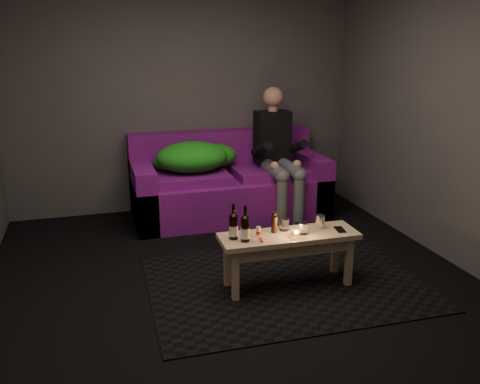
{
  "coord_description": "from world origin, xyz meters",
  "views": [
    {
      "loc": [
        -1.04,
        -3.58,
        1.93
      ],
      "look_at": [
        0.31,
        1.0,
        0.51
      ],
      "focal_mm": 38.0,
      "sensor_mm": 36.0,
      "label": 1
    }
  ],
  "objects_px": {
    "sofa": "(228,186)",
    "beer_bottle_b": "(245,228)",
    "beer_bottle_a": "(234,226)",
    "person": "(278,151)",
    "steel_cup": "(320,221)",
    "coffee_table": "(289,243)"
  },
  "relations": [
    {
      "from": "sofa",
      "to": "beer_bottle_b",
      "type": "xyz_separation_m",
      "value": [
        -0.39,
        -1.94,
        0.23
      ]
    },
    {
      "from": "sofa",
      "to": "beer_bottle_a",
      "type": "distance_m",
      "value": 1.93
    },
    {
      "from": "sofa",
      "to": "beer_bottle_a",
      "type": "relative_size",
      "value": 7.62
    },
    {
      "from": "beer_bottle_a",
      "to": "sofa",
      "type": "bearing_deg",
      "value": 76.1
    },
    {
      "from": "sofa",
      "to": "beer_bottle_a",
      "type": "height_order",
      "value": "sofa"
    },
    {
      "from": "beer_bottle_a",
      "to": "person",
      "type": "bearing_deg",
      "value": 59.64
    },
    {
      "from": "steel_cup",
      "to": "beer_bottle_b",
      "type": "bearing_deg",
      "value": -170.41
    },
    {
      "from": "coffee_table",
      "to": "beer_bottle_a",
      "type": "distance_m",
      "value": 0.49
    },
    {
      "from": "beer_bottle_b",
      "to": "steel_cup",
      "type": "height_order",
      "value": "beer_bottle_b"
    },
    {
      "from": "coffee_table",
      "to": "beer_bottle_b",
      "type": "distance_m",
      "value": 0.43
    },
    {
      "from": "person",
      "to": "steel_cup",
      "type": "xyz_separation_m",
      "value": [
        -0.24,
        -1.65,
        -0.24
      ]
    },
    {
      "from": "sofa",
      "to": "beer_bottle_b",
      "type": "distance_m",
      "value": 1.99
    },
    {
      "from": "person",
      "to": "beer_bottle_b",
      "type": "relative_size",
      "value": 5.09
    },
    {
      "from": "person",
      "to": "beer_bottle_b",
      "type": "height_order",
      "value": "person"
    },
    {
      "from": "person",
      "to": "beer_bottle_a",
      "type": "distance_m",
      "value": 1.97
    },
    {
      "from": "beer_bottle_b",
      "to": "steel_cup",
      "type": "xyz_separation_m",
      "value": [
        0.68,
        0.11,
        -0.05
      ]
    },
    {
      "from": "beer_bottle_a",
      "to": "steel_cup",
      "type": "distance_m",
      "value": 0.75
    },
    {
      "from": "coffee_table",
      "to": "beer_bottle_b",
      "type": "relative_size",
      "value": 3.96
    },
    {
      "from": "beer_bottle_a",
      "to": "beer_bottle_b",
      "type": "relative_size",
      "value": 1.0
    },
    {
      "from": "person",
      "to": "coffee_table",
      "type": "bearing_deg",
      "value": -107.41
    },
    {
      "from": "sofa",
      "to": "person",
      "type": "distance_m",
      "value": 0.69
    },
    {
      "from": "steel_cup",
      "to": "coffee_table",
      "type": "bearing_deg",
      "value": -167.8
    }
  ]
}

